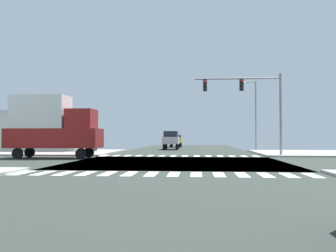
{
  "coord_description": "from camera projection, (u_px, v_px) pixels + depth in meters",
  "views": [
    {
      "loc": [
        1.29,
        -22.94,
        1.69
      ],
      "look_at": [
        -1.53,
        11.11,
        2.69
      ],
      "focal_mm": 37.58,
      "sensor_mm": 36.0,
      "label": 1
    }
  ],
  "objects": [
    {
      "name": "box_truck_outer_2",
      "position": [
        52.0,
        125.0,
        27.3
      ],
      "size": [
        7.2,
        2.4,
        4.85
      ],
      "rotation": [
        0.0,
        0.0,
        4.71
      ],
      "color": "black",
      "rests_on": "ground"
    },
    {
      "name": "sedan_nearside_1",
      "position": [
        176.0,
        140.0,
        54.79
      ],
      "size": [
        1.8,
        4.3,
        1.88
      ],
      "rotation": [
        0.0,
        0.0,
        3.14
      ],
      "color": "black",
      "rests_on": "ground"
    },
    {
      "name": "crosswalk_near",
      "position": [
        163.0,
        174.0,
        15.66
      ],
      "size": [
        13.5,
        2.0,
        0.01
      ],
      "color": "white",
      "rests_on": "ground"
    },
    {
      "name": "crosswalk_far",
      "position": [
        179.0,
        156.0,
        30.2
      ],
      "size": [
        13.5,
        2.0,
        0.01
      ],
      "color": "white",
      "rests_on": "ground"
    },
    {
      "name": "sidewalk_corner_ne",
      "position": [
        319.0,
        153.0,
        33.8
      ],
      "size": [
        12.0,
        12.0,
        0.14
      ],
      "color": "#A09B91",
      "rests_on": "ground"
    },
    {
      "name": "suv_trailing_4",
      "position": [
        171.0,
        139.0,
        44.8
      ],
      "size": [
        1.96,
        4.6,
        2.34
      ],
      "rotation": [
        0.0,
        0.0,
        3.14
      ],
      "color": "black",
      "rests_on": "ground"
    },
    {
      "name": "street_lamp",
      "position": [
        254.0,
        109.0,
        40.38
      ],
      "size": [
        1.78,
        0.32,
        8.05
      ],
      "color": "gray",
      "rests_on": "ground"
    },
    {
      "name": "ground",
      "position": [
        177.0,
        163.0,
        22.91
      ],
      "size": [
        90.0,
        90.0,
        0.05
      ],
      "color": "#2E3630"
    },
    {
      "name": "bank_building",
      "position": [
        39.0,
        132.0,
        39.98
      ],
      "size": [
        13.11,
        7.61,
        4.44
      ],
      "color": "beige",
      "rests_on": "ground"
    },
    {
      "name": "sidewalk_corner_nw",
      "position": [
        57.0,
        152.0,
        35.94
      ],
      "size": [
        12.0,
        12.0,
        0.14
      ],
      "color": "#9F9694",
      "rests_on": "ground"
    },
    {
      "name": "traffic_signal_mast",
      "position": [
        247.0,
        95.0,
        30.1
      ],
      "size": [
        7.37,
        0.55,
        7.06
      ],
      "color": "gray",
      "rests_on": "ground"
    }
  ]
}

